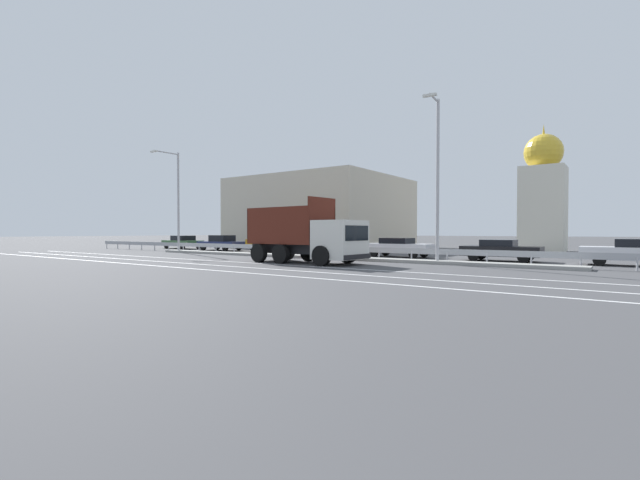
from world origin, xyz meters
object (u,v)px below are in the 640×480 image
object	(u,v)px
parked_car_2	(273,242)
parked_car_3	(330,246)
parked_car_0	(182,242)
parked_car_1	(221,243)
parked_car_6	(636,252)
street_lamp_0	(176,196)
dump_truck	(316,241)
median_road_sign	(275,239)
church_tower	(543,194)
street_lamp_1	(437,173)
parked_car_5	(501,250)
parked_car_4	(398,247)

from	to	relation	value
parked_car_2	parked_car_3	bearing A→B (deg)	-96.89
parked_car_0	parked_car_1	xyz separation A→B (m)	(6.32, -0.40, 0.02)
parked_car_3	parked_car_6	size ratio (longest dim) A/B	0.81
street_lamp_0	parked_car_1	size ratio (longest dim) A/B	1.83
dump_truck	parked_car_0	size ratio (longest dim) A/B	1.44
median_road_sign	parked_car_1	bearing A→B (deg)	156.76
parked_car_3	parked_car_1	bearing A→B (deg)	86.68
parked_car_2	church_tower	world-z (taller)	church_tower
parked_car_1	church_tower	xyz separation A→B (m)	(24.73, 15.38, 4.35)
parked_car_3	street_lamp_0	bearing A→B (deg)	108.70
street_lamp_1	parked_car_1	size ratio (longest dim) A/B	1.94
dump_truck	parked_car_5	distance (m)	11.12
parked_car_3	parked_car_5	world-z (taller)	parked_car_5
dump_truck	street_lamp_0	distance (m)	17.50
parked_car_3	parked_car_0	bearing A→B (deg)	85.70
dump_truck	street_lamp_0	xyz separation A→B (m)	(-16.85, 3.26, 3.44)
street_lamp_1	church_tower	bearing A→B (deg)	83.32
parked_car_6	church_tower	distance (m)	17.43
street_lamp_0	parked_car_0	bearing A→B (deg)	140.00
dump_truck	parked_car_5	xyz separation A→B (m)	(7.77, 7.94, -0.59)
parked_car_5	church_tower	size ratio (longest dim) A/B	0.39
street_lamp_1	parked_car_3	distance (m)	11.83
parked_car_0	parked_car_2	xyz separation A→B (m)	(12.33, 0.10, 0.13)
dump_truck	parked_car_5	size ratio (longest dim) A/B	1.62
street_lamp_1	parked_car_4	distance (m)	7.67
street_lamp_1	parked_car_4	xyz separation A→B (m)	(-4.42, 4.67, -4.19)
church_tower	parked_car_2	bearing A→B (deg)	-141.51
parked_car_4	street_lamp_1	bearing A→B (deg)	46.14
parked_car_3	parked_car_6	xyz separation A→B (m)	(18.81, -0.10, 0.07)
street_lamp_1	parked_car_4	world-z (taller)	street_lamp_1
parked_car_5	parked_car_1	bearing A→B (deg)	-91.07
parked_car_4	parked_car_6	xyz separation A→B (m)	(13.16, -0.22, 0.02)
dump_truck	parked_car_0	world-z (taller)	dump_truck
street_lamp_0	street_lamp_1	world-z (taller)	street_lamp_1
street_lamp_0	church_tower	distance (m)	31.98
street_lamp_1	parked_car_3	world-z (taller)	street_lamp_1
parked_car_2	parked_car_5	size ratio (longest dim) A/B	1.11
church_tower	street_lamp_0	bearing A→B (deg)	-140.55
parked_car_1	parked_car_2	xyz separation A→B (m)	(6.01, 0.49, 0.11)
parked_car_1	church_tower	world-z (taller)	church_tower
parked_car_3	church_tower	distance (m)	20.36
parked_car_6	street_lamp_0	bearing A→B (deg)	97.52
dump_truck	street_lamp_0	world-z (taller)	street_lamp_0
street_lamp_1	church_tower	world-z (taller)	church_tower
parked_car_0	parked_car_4	xyz separation A→B (m)	(24.28, -0.42, -0.00)
parked_car_2	street_lamp_0	bearing A→B (deg)	131.25
street_lamp_1	parked_car_6	xyz separation A→B (m)	(8.75, 4.45, -4.17)
street_lamp_1	church_tower	distance (m)	20.21
parked_car_0	parked_car_6	distance (m)	37.45
street_lamp_0	parked_car_1	xyz separation A→B (m)	(-0.04, 4.94, -3.99)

